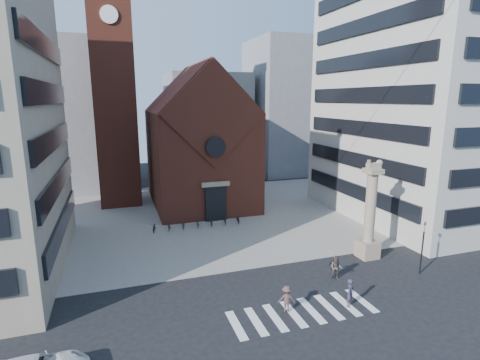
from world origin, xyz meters
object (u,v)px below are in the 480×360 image
Objects in this scene: traffic_light at (422,246)px; pedestrian_1 at (336,268)px; lion_column at (370,219)px; scooter_0 at (154,227)px; pedestrian_0 at (350,293)px; pedestrian_2 at (334,267)px.

traffic_light is 2.28× the size of pedestrian_1.
traffic_light is (1.99, -4.00, -1.17)m from lion_column.
lion_column is at bearing -25.93° from scooter_0.
lion_column reaches higher than scooter_0.
pedestrian_0 is 1.10× the size of pedestrian_2.
traffic_light is 7.13m from pedestrian_1.
traffic_light is at bearing 33.84° from pedestrian_1.
lion_column is 2.02× the size of traffic_light.
pedestrian_2 is at bearing 140.90° from pedestrian_1.
traffic_light reaches higher than pedestrian_0.
scooter_0 is (-12.14, 15.10, -0.43)m from pedestrian_1.
pedestrian_1 is at bearing -150.93° from lion_column.
lion_column reaches higher than pedestrian_2.
pedestrian_1 is at bearing 35.37° from pedestrian_0.
scooter_0 is at bearing 173.14° from pedestrian_1.
lion_column is at bearing -76.73° from pedestrian_2.
lion_column is 4.59× the size of pedestrian_1.
scooter_0 is (-12.11, 14.85, -0.35)m from pedestrian_2.
pedestrian_2 is (-6.92, 1.53, -1.42)m from traffic_light.
pedestrian_0 is at bearing -64.31° from pedestrian_1.
lion_column is 9.14m from pedestrian_0.
traffic_light is 8.53m from pedestrian_0.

